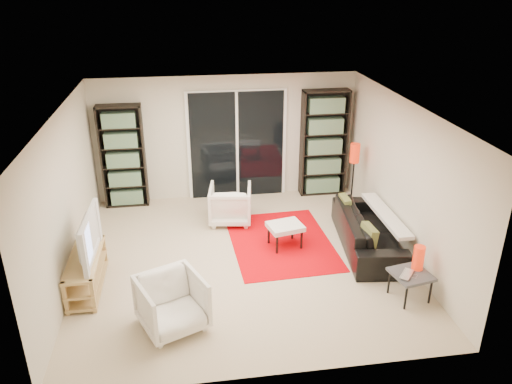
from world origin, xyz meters
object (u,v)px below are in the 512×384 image
armchair_back (230,204)px  floor_lamp (354,160)px  tv_stand (86,272)px  side_table (411,276)px  bookshelf_left (123,157)px  sofa (368,230)px  armchair_front (172,303)px  ottoman (285,228)px  bookshelf_right (324,143)px

armchair_back → floor_lamp: bearing=-167.3°
tv_stand → side_table: tv_stand is taller
bookshelf_left → side_table: bearing=-42.1°
sofa → floor_lamp: bearing=-0.9°
sofa → armchair_front: 3.50m
ottoman → armchair_back: bearing=127.4°
bookshelf_left → bookshelf_right: bookshelf_right is taller
tv_stand → ottoman: tv_stand is taller
ottoman → side_table: bearing=-49.6°
sofa → bookshelf_left: bearing=67.4°
bookshelf_right → sofa: size_ratio=1.01×
tv_stand → sofa: 4.36m
floor_lamp → ottoman: bearing=-141.7°
side_table → floor_lamp: size_ratio=0.44×
armchair_back → side_table: armchair_back is taller
ottoman → side_table: (1.40, -1.65, 0.01)m
bookshelf_left → sofa: 4.64m
armchair_front → tv_stand: bearing=115.8°
tv_stand → sofa: bearing=7.0°
armchair_back → ottoman: bearing=136.0°
sofa → armchair_front: bearing=123.3°
bookshelf_left → side_table: (4.08, -3.68, -0.62)m
bookshelf_right → armchair_back: bookshelf_right is taller
bookshelf_right → tv_stand: (-4.17, -2.78, -0.79)m
bookshelf_left → armchair_front: bookshelf_left is taller
bookshelf_right → ottoman: size_ratio=3.41×
bookshelf_left → floor_lamp: bookshelf_left is taller
tv_stand → ottoman: (3.00, 0.74, 0.08)m
sofa → ottoman: bearing=87.7°
armchair_back → ottoman: 1.29m
bookshelf_left → armchair_back: 2.24m
bookshelf_left → bookshelf_right: size_ratio=0.93×
bookshelf_right → bookshelf_left: bearing=180.0°
side_table → ottoman: bearing=130.4°
bookshelf_right → tv_stand: bearing=-146.3°
armchair_front → ottoman: 2.53m
sofa → armchair_front: (-3.13, -1.57, 0.05)m
sofa → ottoman: (-1.33, 0.21, 0.04)m
tv_stand → bookshelf_left: bearing=83.4°
tv_stand → ottoman: 3.09m
tv_stand → armchair_back: 2.84m
bookshelf_left → ottoman: 3.42m
sofa → side_table: (0.07, -1.44, 0.05)m
bookshelf_left → sofa: (4.00, -2.25, -0.67)m
armchair_back → armchair_front: (-1.01, -2.81, 0.01)m
armchair_front → side_table: (3.20, 0.13, 0.00)m
bookshelf_right → armchair_back: 2.32m
armchair_back → side_table: (2.19, -2.67, 0.02)m
sofa → tv_stand: bearing=103.7°
tv_stand → floor_lamp: bearing=23.2°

